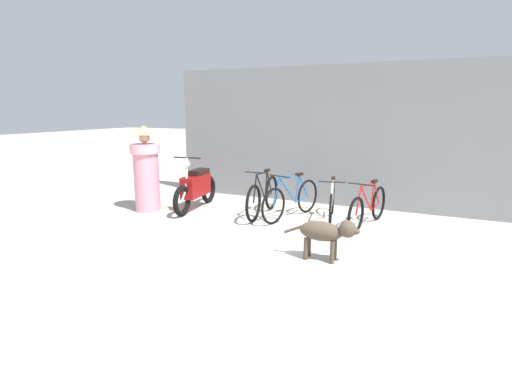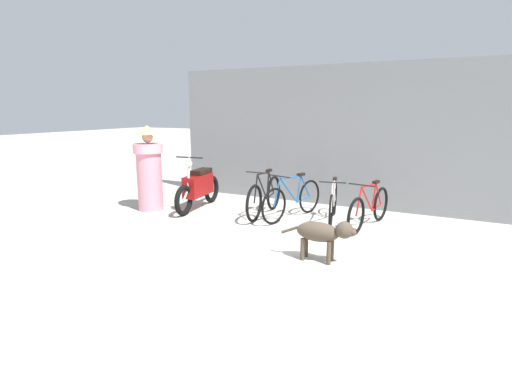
% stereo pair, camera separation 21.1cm
% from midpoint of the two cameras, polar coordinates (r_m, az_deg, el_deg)
% --- Properties ---
extents(ground_plane, '(60.00, 60.00, 0.00)m').
position_cam_midpoint_polar(ground_plane, '(5.69, 1.98, -9.24)').
color(ground_plane, '#B7B2A5').
extents(shop_wall_back, '(7.43, 0.20, 2.94)m').
position_cam_midpoint_polar(shop_wall_back, '(8.68, 12.14, 7.75)').
color(shop_wall_back, slate).
rests_on(shop_wall_back, ground).
extents(bicycle_0, '(0.46, 1.72, 0.91)m').
position_cam_midpoint_polar(bicycle_0, '(7.73, 2.00, -0.69)').
color(bicycle_0, black).
rests_on(bicycle_0, ground).
extents(bicycle_1, '(0.58, 1.71, 0.87)m').
position_cam_midpoint_polar(bicycle_1, '(7.57, 6.07, -1.11)').
color(bicycle_1, black).
rests_on(bicycle_1, ground).
extents(bicycle_2, '(0.51, 1.67, 0.82)m').
position_cam_midpoint_polar(bicycle_2, '(7.45, 11.76, -1.62)').
color(bicycle_2, black).
rests_on(bicycle_2, ground).
extents(bicycle_3, '(0.49, 1.70, 0.83)m').
position_cam_midpoint_polar(bicycle_3, '(7.26, 16.68, -2.27)').
color(bicycle_3, black).
rests_on(bicycle_3, ground).
extents(motorcycle, '(0.58, 1.81, 1.12)m').
position_cam_midpoint_polar(motorcycle, '(8.32, -7.53, 0.67)').
color(motorcycle, black).
rests_on(motorcycle, ground).
extents(stray_dog, '(1.06, 0.28, 0.60)m').
position_cam_midpoint_polar(stray_dog, '(5.48, 10.66, -5.74)').
color(stray_dog, '#4C3F33').
rests_on(stray_dog, ground).
extents(person_in_robes, '(0.82, 0.82, 1.72)m').
position_cam_midpoint_polar(person_in_robes, '(8.34, -14.34, 3.37)').
color(person_in_robes, pink).
rests_on(person_in_robes, ground).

